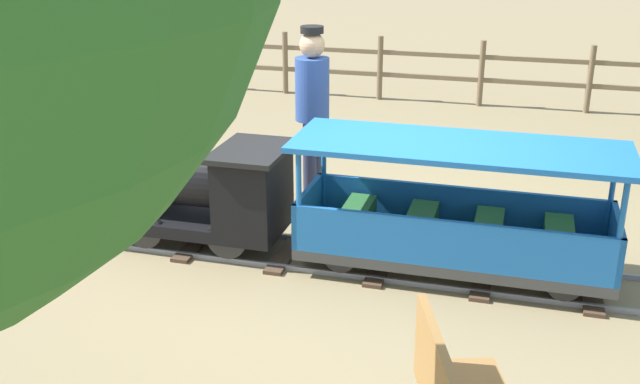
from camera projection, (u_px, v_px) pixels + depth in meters
name	position (u px, v px, depth m)	size (l,w,h in m)	color
ground_plane	(365.00, 263.00, 5.70)	(60.00, 60.00, 0.00)	#8C7A56
track	(334.00, 258.00, 5.76)	(0.77, 6.05, 0.04)	gray
locomotive	(208.00, 189.00, 5.85)	(0.73, 1.44, 1.03)	black
passenger_car	(454.00, 222.00, 5.39)	(0.83, 2.35, 0.97)	#3F3F3F
conductor_person	(312.00, 103.00, 6.53)	(0.30, 0.30, 1.62)	#282D47
fence_section	(430.00, 68.00, 10.32)	(0.08, 7.13, 0.90)	#756047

